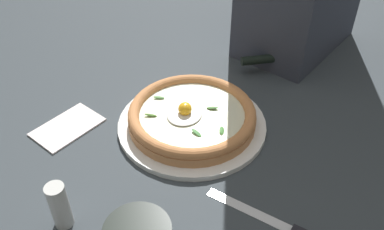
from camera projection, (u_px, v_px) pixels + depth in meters
The scene contains 7 objects.
ground_plane at pixel (197, 143), 0.87m from camera, with size 2.40×2.40×0.03m, color #333B40.
pizza_plate at pixel (192, 124), 0.89m from camera, with size 0.32×0.32×0.01m, color white.
pizza at pixel (192, 115), 0.87m from camera, with size 0.27×0.27×0.05m.
pizza_cutter at pixel (271, 58), 1.03m from camera, with size 0.12×0.13×0.08m.
table_knife at pixel (289, 228), 0.69m from camera, with size 0.02×0.23×0.01m.
folded_napkin at pixel (67, 126), 0.89m from camera, with size 0.14×0.09×0.01m, color white.
pepper_shaker at pixel (60, 206), 0.67m from camera, with size 0.03×0.03×0.09m, color silver.
Camera 1 is at (0.54, 0.33, 0.59)m, focal length 38.90 mm.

